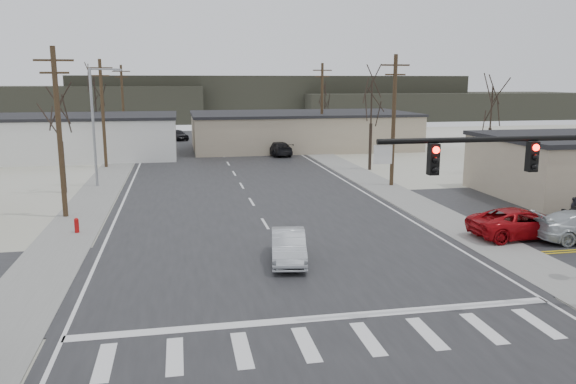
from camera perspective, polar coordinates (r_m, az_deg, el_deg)
name	(u,v)px	position (r m, az deg, el deg)	size (l,w,h in m)	color
ground	(293,270)	(24.54, 0.50, -7.93)	(140.00, 140.00, 0.00)	silver
main_road	(250,199)	(38.83, -3.91, -0.72)	(18.00, 110.00, 0.05)	black
cross_road	(293,270)	(24.53, 0.50, -7.89)	(90.00, 10.00, 0.04)	black
sidewalk_left	(99,191)	(43.87, -18.62, 0.11)	(3.00, 90.00, 0.06)	gray
sidewalk_right	(372,181)	(46.05, 8.50, 1.09)	(3.00, 90.00, 0.06)	gray
traffic_signal_mast	(559,183)	(20.99, 25.82, 0.83)	(8.95, 0.43, 7.20)	black
fire_hydrant	(77,225)	(32.13, -20.68, -3.19)	(0.24, 0.24, 0.87)	#A50C0C
building_left_far	(70,136)	(64.00, -21.27, 5.29)	(22.30, 12.30, 4.50)	silver
building_right_far	(301,130)	(68.55, 1.38, 6.31)	(26.30, 14.30, 4.30)	tan
upole_left_b	(59,130)	(35.50, -22.24, 5.84)	(2.20, 0.30, 10.00)	#402C1D
upole_left_c	(103,112)	(55.21, -18.30, 7.75)	(2.20, 0.30, 10.00)	#402C1D
upole_left_d	(123,103)	(75.08, -16.43, 8.64)	(2.20, 0.30, 10.00)	#402C1D
upole_right_a	(394,118)	(43.88, 10.69, 7.35)	(2.20, 0.30, 10.00)	#402C1D
upole_right_b	(322,106)	(64.81, 3.47, 8.73)	(2.20, 0.30, 10.00)	#402C1D
streetlight_main	(96,121)	(45.23, -18.95, 6.88)	(2.40, 0.25, 9.00)	gray
tree_left_near	(60,121)	(43.61, -22.19, 6.70)	(3.30, 3.30, 7.35)	#31241E
tree_right_mid	(371,105)	(51.68, 8.47, 8.77)	(3.74, 3.74, 8.33)	#31241E
tree_left_far	(95,96)	(69.37, -19.01, 9.18)	(3.96, 3.96, 8.82)	#31241E
tree_right_far	(325,99)	(77.28, 3.78, 9.39)	(3.52, 3.52, 7.84)	#31241E
tree_lot	(491,110)	(52.10, 19.96, 7.86)	(3.52, 3.52, 7.84)	#31241E
hill_left	(14,105)	(118.75, -26.07, 7.93)	(70.00, 18.00, 7.00)	#333026
hill_center	(272,98)	(120.37, -1.62, 9.56)	(80.00, 18.00, 9.00)	#333026
hill_right	(438,106)	(125.36, 15.02, 8.45)	(60.00, 18.00, 5.50)	#333026
sedan_crossing	(288,246)	(25.31, 0.05, -5.54)	(1.49, 4.28, 1.41)	#9DA1A7
car_far_a	(278,148)	(61.30, -1.06, 4.45)	(2.10, 5.16, 1.50)	black
car_far_b	(178,135)	(78.75, -11.14, 5.74)	(1.72, 4.28, 1.46)	black
car_parked_red	(521,223)	(31.60, 22.57, -2.94)	(2.51, 5.44, 1.51)	#9A080D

